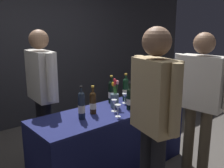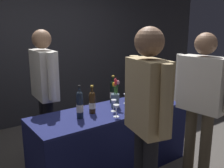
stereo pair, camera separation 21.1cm
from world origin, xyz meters
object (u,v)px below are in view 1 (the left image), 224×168
at_px(tasting_table, 112,129).
at_px(wine_glass_near_vendor, 118,108).
at_px(display_bottle_0, 130,98).
at_px(wine_glass_mid, 125,96).
at_px(featured_wine_bottle, 146,89).
at_px(flower_vase, 115,97).
at_px(wine_glass_near_taster, 114,103).
at_px(taster_foreground_right, 154,111).
at_px(vendor_presenter, 42,85).

xyz_separation_m(tasting_table, wine_glass_near_vendor, (-0.10, -0.21, 0.34)).
relative_size(display_bottle_0, wine_glass_mid, 2.59).
height_order(tasting_table, featured_wine_bottle, featured_wine_bottle).
relative_size(wine_glass_mid, flower_vase, 0.36).
relative_size(display_bottle_0, wine_glass_near_taster, 2.37).
distance_m(tasting_table, wine_glass_mid, 0.44).
height_order(featured_wine_bottle, taster_foreground_right, taster_foreground_right).
xyz_separation_m(display_bottle_0, vendor_presenter, (-0.68, 0.80, 0.11)).
distance_m(display_bottle_0, wine_glass_near_taster, 0.19).
height_order(display_bottle_0, wine_glass_mid, display_bottle_0).
bearing_deg(wine_glass_near_taster, taster_foreground_right, -106.39).
relative_size(display_bottle_0, flower_vase, 0.93).
bearing_deg(wine_glass_mid, wine_glass_near_vendor, -141.75).
relative_size(featured_wine_bottle, display_bottle_0, 0.98).
relative_size(featured_wine_bottle, vendor_presenter, 0.19).
relative_size(tasting_table, display_bottle_0, 5.84).
xyz_separation_m(tasting_table, display_bottle_0, (0.16, -0.12, 0.37)).
xyz_separation_m(display_bottle_0, taster_foreground_right, (-0.40, -0.70, 0.13)).
relative_size(flower_vase, vendor_presenter, 0.21).
xyz_separation_m(display_bottle_0, wine_glass_near_taster, (-0.18, 0.06, -0.03)).
xyz_separation_m(featured_wine_bottle, flower_vase, (-0.53, 0.01, -0.01)).
distance_m(wine_glass_near_vendor, vendor_presenter, 1.00).
bearing_deg(featured_wine_bottle, wine_glass_near_taster, -170.68).
bearing_deg(vendor_presenter, flower_vase, 47.96).
xyz_separation_m(tasting_table, flower_vase, (0.08, 0.05, 0.36)).
bearing_deg(display_bottle_0, vendor_presenter, 130.50).
height_order(wine_glass_mid, vendor_presenter, vendor_presenter).
bearing_deg(wine_glass_near_vendor, wine_glass_mid, 38.25).
relative_size(wine_glass_near_taster, taster_foreground_right, 0.08).
height_order(featured_wine_bottle, display_bottle_0, display_bottle_0).
distance_m(tasting_table, flower_vase, 0.37).
relative_size(featured_wine_bottle, flower_vase, 0.91).
relative_size(wine_glass_near_vendor, wine_glass_mid, 1.08).
bearing_deg(taster_foreground_right, wine_glass_near_taster, -3.23).
height_order(flower_vase, taster_foreground_right, taster_foreground_right).
bearing_deg(featured_wine_bottle, vendor_presenter, 150.81).
relative_size(display_bottle_0, taster_foreground_right, 0.19).
bearing_deg(wine_glass_near_vendor, tasting_table, 64.95).
distance_m(display_bottle_0, flower_vase, 0.19).
bearing_deg(wine_glass_near_vendor, taster_foreground_right, -103.22).
height_order(display_bottle_0, taster_foreground_right, taster_foreground_right).
height_order(display_bottle_0, wine_glass_near_taster, display_bottle_0).
bearing_deg(display_bottle_0, flower_vase, 114.40).
bearing_deg(wine_glass_mid, flower_vase, -169.81).
xyz_separation_m(wine_glass_mid, flower_vase, (-0.20, -0.04, 0.03)).
height_order(vendor_presenter, taster_foreground_right, taster_foreground_right).
xyz_separation_m(featured_wine_bottle, display_bottle_0, (-0.45, -0.16, 0.00)).
relative_size(wine_glass_near_vendor, flower_vase, 0.39).
height_order(featured_wine_bottle, vendor_presenter, vendor_presenter).
distance_m(featured_wine_bottle, flower_vase, 0.53).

